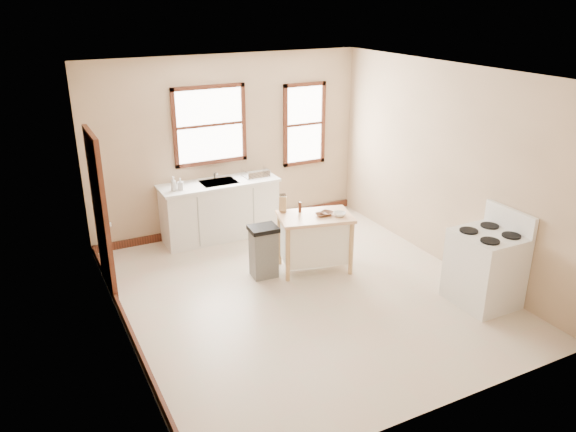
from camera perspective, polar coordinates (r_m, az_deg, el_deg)
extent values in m
plane|color=beige|center=(7.37, 1.52, -7.80)|extent=(5.00, 5.00, 0.00)
plane|color=white|center=(6.47, 1.78, 14.32)|extent=(5.00, 5.00, 0.00)
cube|color=tan|center=(8.98, -6.06, 7.18)|extent=(4.50, 0.04, 2.80)
cube|color=tan|center=(6.11, -17.23, -0.72)|extent=(0.04, 5.00, 2.80)
cube|color=tan|center=(8.07, 15.87, 4.82)|extent=(0.04, 5.00, 2.80)
cube|color=#3A1B0F|center=(7.45, -18.52, 0.25)|extent=(0.06, 0.90, 2.10)
cube|color=#3A1B0F|center=(9.37, -5.68, -0.81)|extent=(4.50, 0.04, 0.12)
cube|color=#3A1B0F|center=(6.72, -15.70, -11.30)|extent=(0.04, 5.00, 0.12)
cylinder|color=silver|center=(8.87, -7.50, 4.46)|extent=(0.03, 0.03, 0.22)
imported|color=#B2B2B2|center=(8.41, -11.56, 3.23)|extent=(0.10, 0.10, 0.22)
imported|color=#B2B2B2|center=(8.46, -10.88, 3.22)|extent=(0.10, 0.10, 0.17)
cylinder|color=#401E11|center=(7.74, 1.22, 0.91)|extent=(0.05, 0.05, 0.15)
imported|color=brown|center=(7.63, 3.38, 0.13)|extent=(0.15, 0.15, 0.04)
imported|color=brown|center=(7.68, 3.98, 0.27)|extent=(0.24, 0.24, 0.04)
imported|color=white|center=(7.64, 5.28, 0.17)|extent=(0.22, 0.22, 0.05)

